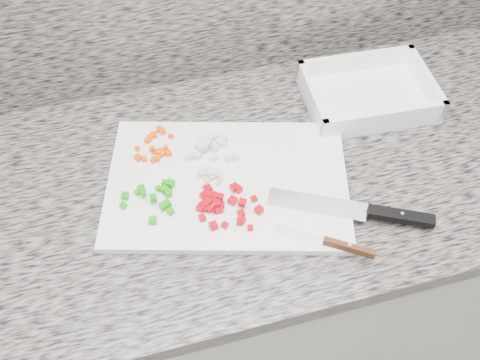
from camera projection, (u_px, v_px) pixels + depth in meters
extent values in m
cube|color=silver|center=(231.00, 281.00, 1.44)|extent=(3.92, 0.62, 0.86)
cube|color=slate|center=(228.00, 180.00, 1.09)|extent=(3.96, 0.64, 0.04)
cube|color=white|center=(227.00, 183.00, 1.05)|extent=(0.53, 0.43, 0.02)
cube|color=#FF4D05|center=(137.00, 149.00, 1.08)|extent=(0.01, 0.01, 0.01)
cube|color=#FF4D05|center=(153.00, 160.00, 1.07)|extent=(0.01, 0.01, 0.01)
cube|color=#FF4D05|center=(162.00, 154.00, 1.07)|extent=(0.02, 0.02, 0.01)
cube|color=#FF4D05|center=(166.00, 148.00, 1.09)|extent=(0.01, 0.01, 0.01)
cube|color=#FF4D05|center=(160.00, 151.00, 1.08)|extent=(0.01, 0.01, 0.01)
cube|color=#FF4D05|center=(145.00, 159.00, 1.07)|extent=(0.01, 0.01, 0.01)
cube|color=#FF4D05|center=(162.00, 131.00, 1.11)|extent=(0.01, 0.01, 0.01)
cube|color=#FF4D05|center=(169.00, 153.00, 1.08)|extent=(0.01, 0.01, 0.01)
cube|color=#FF4D05|center=(157.00, 158.00, 1.07)|extent=(0.02, 0.02, 0.01)
cube|color=#FF4D05|center=(148.00, 140.00, 1.10)|extent=(0.02, 0.02, 0.01)
cube|color=#FF4D05|center=(138.00, 158.00, 1.07)|extent=(0.02, 0.02, 0.01)
cube|color=#FF4D05|center=(152.00, 149.00, 1.07)|extent=(0.01, 0.01, 0.01)
cube|color=#FF4D05|center=(171.00, 136.00, 1.10)|extent=(0.01, 0.01, 0.01)
cube|color=#FF4D05|center=(151.00, 137.00, 1.10)|extent=(0.02, 0.02, 0.01)
cube|color=#FF4D05|center=(157.00, 152.00, 1.08)|extent=(0.01, 0.01, 0.01)
cube|color=#FF4D05|center=(154.00, 135.00, 1.10)|extent=(0.01, 0.01, 0.01)
cube|color=#FF4D05|center=(159.00, 129.00, 1.11)|extent=(0.01, 0.01, 0.01)
cube|color=beige|center=(218.00, 175.00, 1.04)|extent=(0.02, 0.02, 0.01)
cube|color=beige|center=(202.00, 147.00, 1.07)|extent=(0.02, 0.02, 0.01)
cube|color=beige|center=(189.00, 157.00, 1.07)|extent=(0.02, 0.02, 0.01)
cube|color=beige|center=(206.00, 137.00, 1.10)|extent=(0.01, 0.01, 0.01)
cube|color=beige|center=(214.00, 157.00, 1.07)|extent=(0.02, 0.02, 0.01)
cube|color=beige|center=(202.00, 142.00, 1.09)|extent=(0.02, 0.02, 0.01)
cube|color=beige|center=(214.00, 175.00, 1.04)|extent=(0.01, 0.01, 0.01)
cube|color=beige|center=(235.00, 157.00, 1.07)|extent=(0.02, 0.02, 0.01)
cube|color=beige|center=(214.00, 138.00, 1.10)|extent=(0.01, 0.01, 0.01)
cube|color=beige|center=(197.00, 145.00, 1.09)|extent=(0.01, 0.01, 0.01)
cube|color=beige|center=(207.00, 142.00, 1.09)|extent=(0.01, 0.01, 0.01)
cube|color=beige|center=(223.00, 143.00, 1.09)|extent=(0.01, 0.01, 0.01)
cube|color=beige|center=(219.00, 136.00, 1.10)|extent=(0.02, 0.02, 0.01)
cube|color=beige|center=(205.00, 146.00, 1.07)|extent=(0.02, 0.02, 0.01)
cube|color=beige|center=(208.00, 143.00, 1.08)|extent=(0.02, 0.02, 0.01)
cube|color=beige|center=(211.00, 176.00, 1.04)|extent=(0.01, 0.01, 0.01)
cube|color=beige|center=(202.00, 173.00, 1.04)|extent=(0.02, 0.02, 0.01)
cube|color=beige|center=(215.00, 148.00, 1.08)|extent=(0.02, 0.02, 0.01)
cube|color=beige|center=(223.00, 139.00, 1.10)|extent=(0.02, 0.02, 0.01)
cube|color=beige|center=(229.00, 158.00, 1.07)|extent=(0.01, 0.01, 0.01)
cube|color=beige|center=(220.00, 142.00, 1.09)|extent=(0.02, 0.02, 0.01)
cube|color=beige|center=(211.00, 173.00, 1.04)|extent=(0.02, 0.02, 0.01)
cube|color=beige|center=(196.00, 155.00, 1.07)|extent=(0.02, 0.02, 0.01)
cube|color=#1C950D|center=(168.00, 193.00, 1.01)|extent=(0.01, 0.01, 0.01)
cube|color=#1C950D|center=(123.00, 205.00, 1.00)|extent=(0.02, 0.02, 0.01)
cube|color=#1C950D|center=(164.00, 206.00, 1.00)|extent=(0.02, 0.02, 0.01)
cube|color=#1C950D|center=(138.00, 192.00, 1.02)|extent=(0.01, 0.01, 0.01)
cube|color=#1C950D|center=(158.00, 189.00, 1.02)|extent=(0.01, 0.01, 0.01)
cube|color=#1C950D|center=(171.00, 184.00, 1.03)|extent=(0.02, 0.02, 0.01)
cube|color=#1C950D|center=(142.00, 191.00, 1.02)|extent=(0.01, 0.01, 0.01)
cube|color=#1C950D|center=(125.00, 196.00, 1.01)|extent=(0.02, 0.02, 0.01)
cube|color=#1C950D|center=(168.00, 192.00, 1.02)|extent=(0.02, 0.02, 0.01)
cube|color=#1C950D|center=(143.00, 193.00, 1.00)|extent=(0.01, 0.01, 0.01)
cube|color=#1C950D|center=(167.00, 186.00, 1.03)|extent=(0.01, 0.01, 0.01)
cube|color=#1C950D|center=(153.00, 220.00, 0.98)|extent=(0.02, 0.02, 0.01)
cube|color=#1C950D|center=(170.00, 211.00, 0.99)|extent=(0.02, 0.02, 0.01)
cube|color=#1C950D|center=(164.00, 189.00, 1.02)|extent=(0.02, 0.02, 0.01)
cube|color=#1C950D|center=(141.00, 189.00, 1.02)|extent=(0.01, 0.01, 0.01)
cube|color=#1C950D|center=(153.00, 198.00, 1.00)|extent=(0.01, 0.01, 0.01)
cube|color=#1C950D|center=(167.00, 204.00, 1.00)|extent=(0.02, 0.02, 0.01)
cube|color=#1C950D|center=(165.00, 183.00, 1.03)|extent=(0.01, 0.01, 0.01)
cube|color=#B2020E|center=(218.00, 209.00, 0.99)|extent=(0.02, 0.02, 0.01)
cube|color=#B2020E|center=(206.00, 208.00, 0.99)|extent=(0.02, 0.02, 0.01)
cube|color=#B2020E|center=(241.00, 220.00, 0.98)|extent=(0.02, 0.02, 0.01)
cube|color=#B2020E|center=(238.00, 189.00, 1.02)|extent=(0.02, 0.02, 0.01)
cube|color=#B2020E|center=(233.00, 200.00, 1.00)|extent=(0.02, 0.02, 0.01)
cube|color=#B2020E|center=(242.00, 202.00, 0.99)|extent=(0.02, 0.02, 0.01)
cube|color=#B2020E|center=(206.00, 204.00, 1.00)|extent=(0.02, 0.02, 0.01)
cube|color=#B2020E|center=(213.00, 226.00, 0.97)|extent=(0.02, 0.02, 0.01)
cube|color=#B2020E|center=(259.00, 210.00, 0.99)|extent=(0.02, 0.02, 0.01)
cube|color=#B2020E|center=(209.00, 195.00, 1.01)|extent=(0.02, 0.02, 0.01)
cube|color=#B2020E|center=(225.00, 225.00, 0.97)|extent=(0.01, 0.01, 0.01)
cube|color=#B2020E|center=(250.00, 228.00, 0.97)|extent=(0.01, 0.01, 0.01)
cube|color=#B2020E|center=(235.00, 187.00, 1.02)|extent=(0.02, 0.02, 0.01)
cube|color=#B2020E|center=(222.00, 205.00, 1.00)|extent=(0.01, 0.01, 0.01)
cube|color=#B2020E|center=(201.00, 208.00, 0.99)|extent=(0.02, 0.02, 0.01)
cube|color=#B2020E|center=(202.00, 218.00, 0.98)|extent=(0.01, 0.01, 0.01)
cube|color=#B2020E|center=(204.00, 195.00, 1.01)|extent=(0.02, 0.02, 0.01)
cube|color=#B2020E|center=(254.00, 199.00, 1.01)|extent=(0.01, 0.01, 0.01)
cube|color=#B2020E|center=(215.00, 210.00, 0.99)|extent=(0.01, 0.01, 0.01)
cube|color=#B2020E|center=(220.00, 197.00, 1.00)|extent=(0.02, 0.02, 0.01)
cube|color=#B2020E|center=(241.00, 214.00, 0.99)|extent=(0.01, 0.01, 0.01)
cube|color=#B2020E|center=(207.00, 198.00, 1.01)|extent=(0.02, 0.02, 0.01)
cube|color=#B2020E|center=(208.00, 189.00, 1.02)|extent=(0.02, 0.02, 0.01)
cube|color=#B2020E|center=(209.00, 209.00, 0.99)|extent=(0.02, 0.02, 0.01)
cube|color=#B2020E|center=(209.00, 200.00, 1.00)|extent=(0.02, 0.02, 0.01)
cube|color=#B2020E|center=(215.00, 197.00, 1.01)|extent=(0.02, 0.02, 0.01)
cube|color=#B2020E|center=(217.00, 204.00, 0.99)|extent=(0.02, 0.02, 0.01)
cube|color=#B2020E|center=(240.00, 222.00, 0.98)|extent=(0.01, 0.01, 0.01)
cube|color=beige|center=(212.00, 187.00, 1.03)|extent=(0.01, 0.01, 0.01)
cube|color=beige|center=(212.00, 171.00, 1.05)|extent=(0.01, 0.01, 0.01)
cube|color=beige|center=(204.00, 186.00, 1.03)|extent=(0.01, 0.01, 0.01)
cube|color=beige|center=(204.00, 176.00, 1.04)|extent=(0.01, 0.01, 0.01)
cube|color=beige|center=(205.00, 169.00, 1.05)|extent=(0.01, 0.01, 0.01)
cube|color=beige|center=(207.00, 181.00, 1.03)|extent=(0.01, 0.01, 0.01)
cube|color=beige|center=(208.00, 174.00, 1.04)|extent=(0.01, 0.01, 0.01)
cube|color=beige|center=(218.00, 183.00, 1.03)|extent=(0.01, 0.01, 0.01)
cube|color=beige|center=(203.00, 171.00, 1.05)|extent=(0.01, 0.01, 0.01)
cube|color=beige|center=(205.00, 177.00, 1.04)|extent=(0.01, 0.01, 0.01)
cube|color=beige|center=(212.00, 177.00, 1.04)|extent=(0.01, 0.01, 0.01)
cube|color=beige|center=(204.00, 176.00, 1.04)|extent=(0.01, 0.01, 0.01)
cube|color=beige|center=(206.00, 171.00, 1.05)|extent=(0.01, 0.01, 0.01)
cube|color=beige|center=(220.00, 179.00, 1.04)|extent=(0.01, 0.01, 0.01)
cube|color=beige|center=(213.00, 172.00, 1.05)|extent=(0.01, 0.01, 0.01)
cube|color=silver|center=(317.00, 204.00, 1.00)|extent=(0.19, 0.12, 0.00)
cube|color=black|center=(401.00, 216.00, 0.98)|extent=(0.12, 0.08, 0.02)
cylinder|color=silver|center=(402.00, 214.00, 0.97)|extent=(0.01, 0.01, 0.00)
cube|color=silver|center=(298.00, 235.00, 0.96)|extent=(0.09, 0.07, 0.00)
cube|color=#4C2413|center=(349.00, 248.00, 0.94)|extent=(0.08, 0.06, 0.02)
cylinder|color=silver|center=(350.00, 245.00, 0.93)|extent=(0.01, 0.01, 0.00)
cube|color=white|center=(367.00, 98.00, 1.19)|extent=(0.29, 0.21, 0.01)
cube|color=white|center=(355.00, 62.00, 1.22)|extent=(0.27, 0.03, 0.04)
cube|color=white|center=(385.00, 119.00, 1.11)|extent=(0.27, 0.03, 0.04)
cube|color=white|center=(425.00, 81.00, 1.18)|extent=(0.03, 0.20, 0.04)
cube|color=white|center=(312.00, 98.00, 1.15)|extent=(0.03, 0.20, 0.04)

